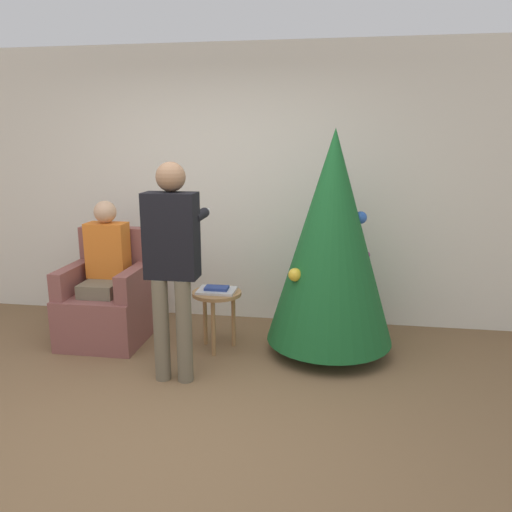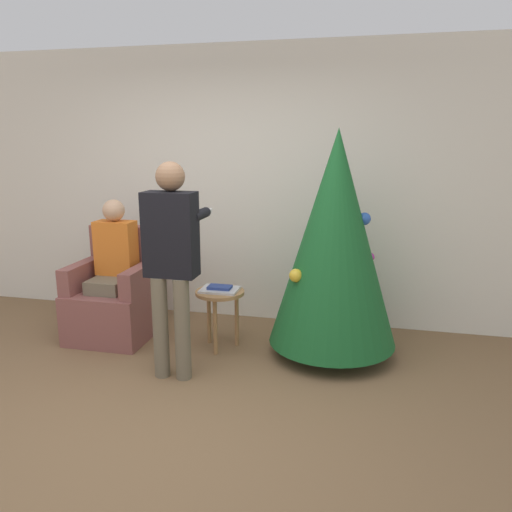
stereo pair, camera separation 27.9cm
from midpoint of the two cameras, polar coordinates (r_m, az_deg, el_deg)
ground_plane at (r=3.42m, az=-14.28°, el=-19.29°), size 14.00×14.00×0.00m
wall_back at (r=5.03m, az=-5.21°, el=7.88°), size 8.00×0.06×2.70m
christmas_tree at (r=4.17m, az=6.79°, el=2.01°), size 1.07×1.07×1.90m
armchair at (r=4.85m, az=-18.07°, el=-5.03°), size 0.71×0.75×1.00m
person_seated at (r=4.73m, az=-18.53°, el=-1.02°), size 0.36×0.46×1.28m
person_standing at (r=3.77m, az=-11.69°, el=0.24°), size 0.41×0.57×1.66m
side_stool at (r=4.38m, az=-6.32°, el=-5.13°), size 0.43×0.43×0.53m
laptop at (r=4.35m, az=-6.35°, el=-3.96°), size 0.32×0.25×0.02m
book at (r=4.34m, az=-6.36°, el=-3.68°), size 0.20×0.13×0.02m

